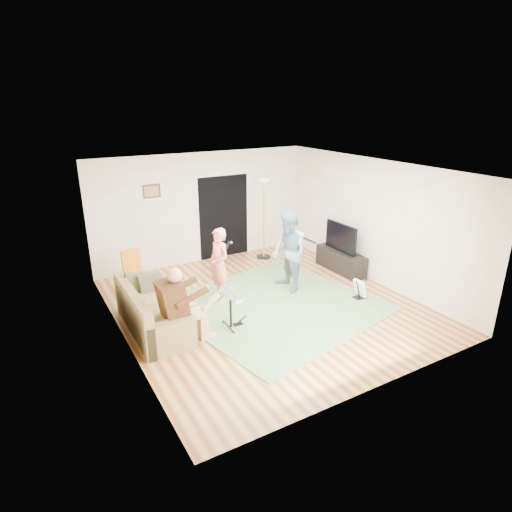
{
  "coord_description": "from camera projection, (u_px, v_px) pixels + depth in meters",
  "views": [
    {
      "loc": [
        -4.0,
        -6.55,
        3.87
      ],
      "look_at": [
        -0.05,
        0.3,
        0.96
      ],
      "focal_mm": 30.0,
      "sensor_mm": 36.0,
      "label": 1
    }
  ],
  "objects": [
    {
      "name": "floor",
      "position": [
        266.0,
        305.0,
        8.53
      ],
      "size": [
        6.0,
        6.0,
        0.0
      ],
      "primitive_type": "plane",
      "color": "brown",
      "rests_on": "ground"
    },
    {
      "name": "guitarist",
      "position": [
        289.0,
        253.0,
        8.93
      ],
      "size": [
        0.68,
        0.86,
        1.71
      ],
      "primitive_type": "imported",
      "rotation": [
        0.0,
        0.0,
        -1.61
      ],
      "color": "slate",
      "rests_on": "floor"
    },
    {
      "name": "guitar_held",
      "position": [
        297.0,
        237.0,
        8.91
      ],
      "size": [
        0.13,
        0.6,
        0.26
      ],
      "primitive_type": null,
      "rotation": [
        0.0,
        0.0,
        0.02
      ],
      "color": "white",
      "rests_on": "guitarist"
    },
    {
      "name": "area_rug",
      "position": [
        276.0,
        306.0,
        8.5
      ],
      "size": [
        4.27,
        4.17,
        0.02
      ],
      "primitive_type": "cube",
      "rotation": [
        0.0,
        0.0,
        0.21
      ],
      "color": "#597D4C",
      "rests_on": "floor"
    },
    {
      "name": "microphone",
      "position": [
        228.0,
        246.0,
        8.51
      ],
      "size": [
        0.06,
        0.06,
        0.24
      ],
      "primitive_type": null,
      "color": "black",
      "rests_on": "singer"
    },
    {
      "name": "doorway",
      "position": [
        224.0,
        217.0,
        10.86
      ],
      "size": [
        2.1,
        0.0,
        2.1
      ],
      "primitive_type": "plane",
      "rotation": [
        1.57,
        0.0,
        0.0
      ],
      "color": "black",
      "rests_on": "walls"
    },
    {
      "name": "television",
      "position": [
        341.0,
        237.0,
        9.94
      ],
      "size": [
        0.06,
        1.0,
        0.66
      ],
      "primitive_type": "cube",
      "color": "black",
      "rests_on": "tv_cabinet"
    },
    {
      "name": "ceiling",
      "position": [
        267.0,
        169.0,
        7.6
      ],
      "size": [
        6.0,
        6.0,
        0.0
      ],
      "primitive_type": "plane",
      "rotation": [
        3.14,
        0.0,
        0.0
      ],
      "color": "white",
      "rests_on": "walls"
    },
    {
      "name": "drummer",
      "position": [
        184.0,
        313.0,
        7.12
      ],
      "size": [
        0.87,
        0.49,
        1.34
      ],
      "color": "#492914",
      "rests_on": "sofa"
    },
    {
      "name": "guitar_spare",
      "position": [
        360.0,
        288.0,
        8.75
      ],
      "size": [
        0.3,
        0.27,
        0.82
      ],
      "color": "black",
      "rests_on": "floor"
    },
    {
      "name": "tv_cabinet",
      "position": [
        341.0,
        261.0,
        10.17
      ],
      "size": [
        0.4,
        1.4,
        0.5
      ],
      "primitive_type": "cube",
      "color": "black",
      "rests_on": "floor"
    },
    {
      "name": "sofa",
      "position": [
        149.0,
        316.0,
        7.54
      ],
      "size": [
        0.84,
        2.03,
        0.82
      ],
      "color": "olive",
      "rests_on": "floor"
    },
    {
      "name": "walls",
      "position": [
        266.0,
        241.0,
        8.07
      ],
      "size": [
        5.5,
        6.0,
        2.7
      ],
      "primitive_type": null,
      "color": "white",
      "rests_on": "floor"
    },
    {
      "name": "singer",
      "position": [
        219.0,
        265.0,
        8.55
      ],
      "size": [
        0.44,
        0.6,
        1.51
      ],
      "primitive_type": "imported",
      "rotation": [
        0.0,
        0.0,
        -1.43
      ],
      "color": "#FC756D",
      "rests_on": "floor"
    },
    {
      "name": "drum_kit",
      "position": [
        231.0,
        312.0,
        7.6
      ],
      "size": [
        0.38,
        0.68,
        0.7
      ],
      "color": "black",
      "rests_on": "floor"
    },
    {
      "name": "dining_chair",
      "position": [
        136.0,
        280.0,
        8.85
      ],
      "size": [
        0.47,
        0.49,
        0.98
      ],
      "rotation": [
        0.0,
        0.0,
        0.15
      ],
      "color": "tan",
      "rests_on": "floor"
    },
    {
      "name": "torchiere_lamp",
      "position": [
        264.0,
        205.0,
        10.65
      ],
      "size": [
        0.36,
        0.36,
        2.04
      ],
      "color": "black",
      "rests_on": "floor"
    },
    {
      "name": "picture_frame",
      "position": [
        152.0,
        191.0,
        9.72
      ],
      "size": [
        0.42,
        0.03,
        0.32
      ],
      "primitive_type": "cube",
      "color": "#3F2314",
      "rests_on": "walls"
    },
    {
      "name": "window_blinds",
      "position": [
        114.0,
        252.0,
        6.88
      ],
      "size": [
        0.0,
        2.05,
        2.05
      ],
      "primitive_type": "plane",
      "rotation": [
        1.57,
        0.0,
        1.57
      ],
      "color": "#94612D",
      "rests_on": "walls"
    }
  ]
}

